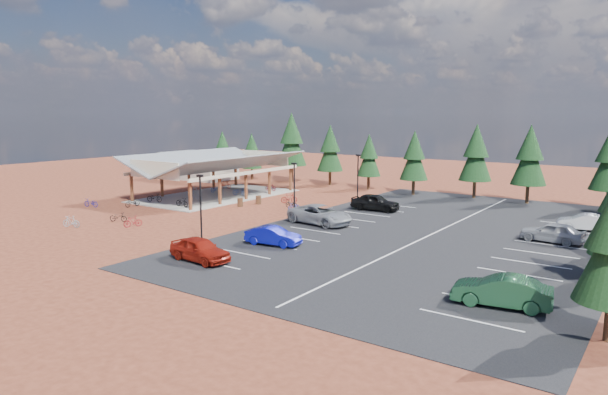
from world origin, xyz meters
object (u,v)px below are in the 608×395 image
Objects in this scene: bike_6 at (239,191)px; car_8 at (552,232)px; car_4 at (375,202)px; bike_10 at (91,203)px; trash_bin_0 at (240,202)px; bike_1 at (195,191)px; bike_8 at (133,202)px; outbuilding at (200,165)px; bike_7 at (271,187)px; bike_14 at (294,206)px; bike_pavilion at (216,164)px; lamp_post_2 at (358,174)px; bike_4 at (182,202)px; car_1 at (273,236)px; bike_0 at (154,197)px; car_0 at (200,249)px; bike_13 at (71,222)px; bike_3 at (225,185)px; lamp_post_1 at (294,186)px; trash_bin_1 at (259,200)px; bike_15 at (289,198)px; car_2 at (320,215)px; bike_12 at (118,217)px; bike_5 at (196,196)px; bike_2 at (216,189)px; lamp_post_0 at (201,203)px; car_9 at (584,222)px; bike_11 at (133,221)px.

car_8 reaches higher than bike_6.
bike_10 is at bearing 116.28° from car_4.
trash_bin_0 is 0.58× the size of bike_1.
outbuilding is at bearing 117.49° from bike_8.
bike_14 is at bearing -140.59° from bike_7.
bike_8 is at bearing -101.44° from bike_pavilion.
bike_7 is (-12.12, -0.43, -2.43)m from lamp_post_2.
bike_4 is 19.10m from car_1.
outbuilding is 2.26× the size of car_4.
car_0 is (21.27, -13.78, 0.24)m from bike_0.
bike_7 is at bearing -14.70° from outbuilding.
bike_4 is at bearing -134.59° from bike_1.
bike_13 is at bearing -177.33° from bike_4.
trash_bin_0 is 0.57× the size of bike_3.
car_1 is at bearing -61.84° from lamp_post_1.
bike_15 is (2.26, 2.48, 0.09)m from trash_bin_1.
bike_3 is 0.26× the size of car_2.
bike_15 reaches higher than trash_bin_1.
bike_12 is (5.90, -14.97, -0.14)m from bike_1.
bike_5 reaches higher than bike_13.
bike_5 is 5.90m from bike_6.
lamp_post_2 reaches higher than bike_10.
bike_6 is 35.04m from car_8.
trash_bin_0 reaches higher than bike_12.
bike_0 is 8.77m from bike_2.
lamp_post_0 reaches higher than bike_0.
car_9 is (43.82, 16.87, 0.27)m from bike_10.
car_1 reaches higher than bike_11.
car_4 is at bearing 57.39° from lamp_post_1.
bike_5 is 10.89m from bike_7.
bike_2 reaches higher than bike_12.
car_1 is (5.28, -9.86, -2.24)m from lamp_post_1.
car_4 reaches higher than bike_1.
bike_pavilion is 3.77× the size of lamp_post_1.
bike_5 is 0.94× the size of bike_10.
trash_bin_1 is at bearing -40.96° from bike_12.
bike_15 is at bearing 130.28° from lamp_post_1.
lamp_post_1 is 3.43× the size of bike_7.
lamp_post_1 is 1.22× the size of car_1.
lamp_post_0 is 13.38m from bike_13.
bike_14 is at bearing -10.36° from bike_pavilion.
bike_pavilion is 4.61× the size of car_1.
bike_10 is at bearing 127.18° from bike_4.
bike_14 is (13.00, -2.38, -3.40)m from bike_pavilion.
bike_7 is 0.85× the size of bike_10.
trash_bin_1 is (-7.42, -8.39, -2.53)m from lamp_post_2.
bike_4 is 0.40× the size of car_0.
bike_11 is at bearing -159.78° from bike_2.
lamp_post_0 reaches higher than car_0.
bike_pavilion is at bearing 144.76° from bike_10.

